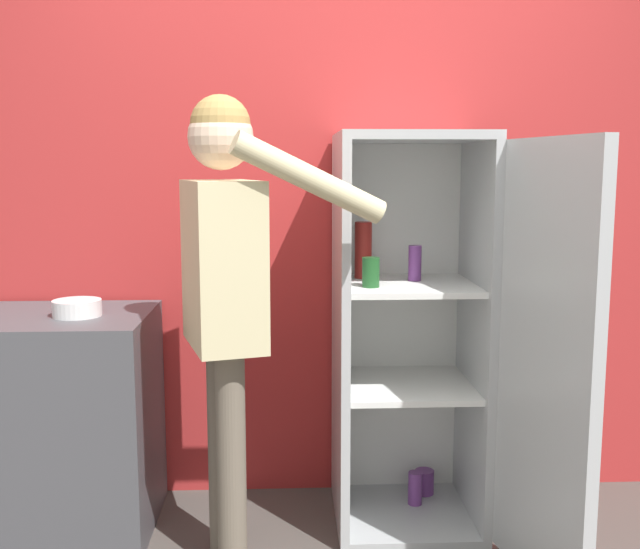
# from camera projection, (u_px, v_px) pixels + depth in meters

# --- Properties ---
(wall_back) EXTENTS (7.00, 0.06, 2.55)m
(wall_back) POSITION_uv_depth(u_px,v_px,m) (331.00, 210.00, 3.29)
(wall_back) COLOR #B72D2D
(wall_back) RESTS_ON ground_plane
(refrigerator) EXTENTS (0.74, 1.15, 1.60)m
(refrigerator) POSITION_uv_depth(u_px,v_px,m) (433.00, 337.00, 2.96)
(refrigerator) COLOR #B7BABC
(refrigerator) RESTS_ON ground_plane
(person) EXTENTS (0.74, 0.54, 1.71)m
(person) POSITION_uv_depth(u_px,v_px,m) (226.00, 271.00, 2.65)
(person) COLOR #726656
(person) RESTS_ON ground_plane
(counter) EXTENTS (0.75, 0.62, 0.89)m
(counter) POSITION_uv_depth(u_px,v_px,m) (59.00, 423.00, 3.00)
(counter) COLOR #4C4C51
(counter) RESTS_ON ground_plane
(bowl) EXTENTS (0.19, 0.19, 0.06)m
(bowl) POSITION_uv_depth(u_px,v_px,m) (77.00, 308.00, 2.91)
(bowl) COLOR white
(bowl) RESTS_ON counter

